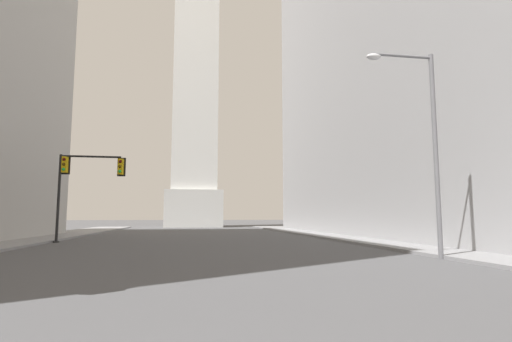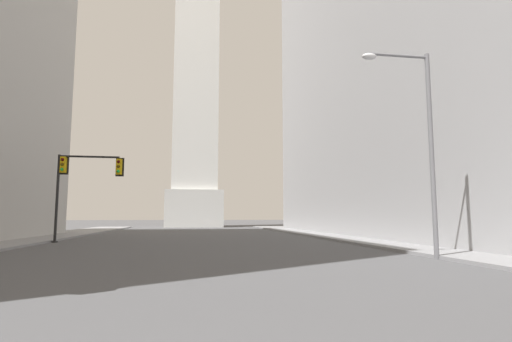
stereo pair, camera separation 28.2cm
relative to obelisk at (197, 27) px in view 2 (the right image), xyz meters
The scene contains 5 objects.
sidewalk_right 57.53m from the obelisk, 74.46° to the right, with size 5.00×82.15×0.15m, color gray.
building_right 48.17m from the obelisk, 57.18° to the right, with size 23.79×50.57×35.76m.
obelisk is the anchor object (origin of this frame).
traffic_light_mid_left 50.86m from the obelisk, 101.42° to the right, with size 4.49×0.53×5.98m.
street_lamp 61.89m from the obelisk, 80.24° to the right, with size 3.08×0.36×8.76m.
Camera 2 is at (-0.33, -0.19, 1.75)m, focal length 28.00 mm.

